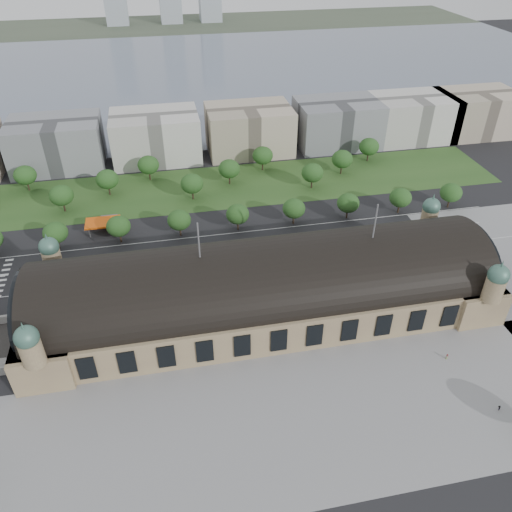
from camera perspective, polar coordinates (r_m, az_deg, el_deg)
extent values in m
plane|color=black|center=(168.50, 0.95, -6.43)|extent=(900.00, 900.00, 0.00)
cube|color=tan|center=(164.56, 0.97, -4.87)|extent=(150.00, 40.00, 12.00)
cube|color=tan|center=(167.04, -22.32, -7.41)|extent=(16.00, 43.00, 12.00)
cube|color=tan|center=(187.72, 21.41, -1.94)|extent=(16.00, 43.00, 12.00)
cylinder|color=black|center=(160.76, 1.00, -3.23)|extent=(144.00, 37.60, 37.60)
cylinder|color=black|center=(163.64, -24.98, -5.51)|extent=(1.20, 32.00, 32.00)
cylinder|color=black|center=(186.47, 23.51, 0.26)|extent=(1.20, 32.00, 32.00)
cylinder|color=tan|center=(177.41, -22.20, -0.48)|extent=(6.00, 6.00, 8.00)
sphere|color=#446D5E|center=(174.49, -22.59, 0.98)|extent=(6.40, 6.40, 6.40)
cone|color=#446D5E|center=(172.44, -22.89, 2.08)|extent=(1.00, 1.00, 2.50)
cylinder|color=tan|center=(197.00, 19.12, 3.99)|extent=(6.00, 6.00, 8.00)
sphere|color=#446D5E|center=(194.37, 19.43, 5.37)|extent=(6.40, 6.40, 6.40)
cone|color=#446D5E|center=(192.54, 19.66, 6.40)|extent=(1.00, 1.00, 2.50)
cylinder|color=tan|center=(145.49, -24.23, -10.02)|extent=(6.00, 6.00, 8.00)
sphere|color=#446D5E|center=(141.91, -24.76, -8.43)|extent=(6.40, 6.40, 6.40)
cone|color=#446D5E|center=(139.39, -25.16, -7.23)|extent=(1.00, 1.00, 2.50)
cylinder|color=tan|center=(168.82, 25.52, -3.44)|extent=(6.00, 6.00, 8.00)
sphere|color=#446D5E|center=(165.75, 26.00, -1.95)|extent=(6.40, 6.40, 6.40)
cone|color=#446D5E|center=(163.60, 26.35, -0.83)|extent=(1.00, 1.00, 2.50)
cylinder|color=#59595B|center=(147.04, -6.57, 1.78)|extent=(0.50, 0.50, 12.00)
cylinder|color=#59595B|center=(159.55, 13.48, 3.89)|extent=(0.50, 0.50, 12.00)
cube|color=gray|center=(142.04, 9.01, -17.48)|extent=(190.00, 48.00, 0.12)
cube|color=black|center=(196.13, -7.11, 0.12)|extent=(260.00, 26.00, 0.10)
cube|color=#2A4E1F|center=(243.45, -7.18, 7.59)|extent=(300.00, 45.00, 0.10)
cube|color=#E1540D|center=(215.48, -17.12, 3.70)|extent=(14.00, 9.00, 0.70)
cube|color=#59595B|center=(221.93, -16.40, 3.87)|extent=(7.00, 5.00, 3.20)
cylinder|color=#59595B|center=(220.23, -18.38, 3.40)|extent=(0.50, 0.50, 4.40)
cylinder|color=#59595B|center=(218.85, -15.55, 3.75)|extent=(0.50, 0.50, 4.40)
cylinder|color=#59595B|center=(214.80, -18.49, 2.51)|extent=(0.50, 0.50, 4.40)
cylinder|color=#59595B|center=(213.38, -15.59, 2.87)|extent=(0.50, 0.50, 4.40)
cube|color=slate|center=(436.27, -7.80, 20.12)|extent=(700.00, 320.00, 0.08)
cube|color=#44513D|center=(631.36, -9.51, 24.67)|extent=(700.00, 120.00, 0.14)
cube|color=gray|center=(279.63, -21.82, 11.82)|extent=(45.00, 32.00, 24.00)
cube|color=silver|center=(274.65, -11.37, 13.25)|extent=(45.00, 32.00, 24.00)
cube|color=#C1AF98|center=(278.69, -0.78, 14.25)|extent=(45.00, 32.00, 24.00)
cube|color=gray|center=(291.38, 9.27, 14.77)|extent=(45.00, 32.00, 24.00)
cube|color=silver|center=(309.34, 17.42, 14.87)|extent=(45.00, 32.00, 24.00)
cube|color=#C1AF98|center=(329.67, 23.81, 14.74)|extent=(45.00, 32.00, 24.00)
cylinder|color=#2D2116|center=(212.06, -21.65, 1.30)|extent=(0.70, 0.70, 4.32)
ellipsoid|color=#1C4217|center=(209.37, -21.95, 2.49)|extent=(9.60, 9.60, 8.16)
cylinder|color=#2D2116|center=(208.34, -15.22, 2.07)|extent=(0.70, 0.70, 4.32)
ellipsoid|color=#1C4217|center=(205.60, -15.45, 3.30)|extent=(9.60, 9.60, 8.16)
cylinder|color=#2D2116|center=(207.34, -8.65, 2.83)|extent=(0.70, 0.70, 4.32)
ellipsoid|color=#1C4217|center=(204.59, -8.78, 4.08)|extent=(9.60, 9.60, 8.16)
cylinder|color=#2D2116|center=(209.11, -2.09, 3.55)|extent=(0.70, 0.70, 4.32)
ellipsoid|color=#1C4217|center=(206.38, -2.12, 4.80)|extent=(9.60, 9.60, 8.16)
cylinder|color=#2D2116|center=(213.58, 4.29, 4.21)|extent=(0.70, 0.70, 4.32)
ellipsoid|color=#1C4217|center=(210.91, 4.35, 5.44)|extent=(9.60, 9.60, 8.16)
cylinder|color=#2D2116|center=(220.59, 10.34, 4.78)|extent=(0.70, 0.70, 4.32)
ellipsoid|color=#1C4217|center=(218.00, 10.49, 5.98)|extent=(9.60, 9.60, 8.16)
cylinder|color=#2D2116|center=(229.90, 15.98, 5.27)|extent=(0.70, 0.70, 4.32)
ellipsoid|color=#1C4217|center=(227.42, 16.19, 6.42)|extent=(9.60, 9.60, 8.16)
cylinder|color=#2D2116|center=(241.24, 21.13, 5.67)|extent=(0.70, 0.70, 4.32)
ellipsoid|color=#1C4217|center=(238.88, 21.40, 6.77)|extent=(9.60, 9.60, 8.16)
cylinder|color=#2D2116|center=(262.69, -24.58, 7.28)|extent=(0.70, 0.70, 4.68)
ellipsoid|color=#1C4217|center=(260.35, -24.89, 8.38)|extent=(10.40, 10.40, 8.84)
cylinder|color=#2D2116|center=(237.62, -21.07, 5.27)|extent=(0.70, 0.70, 4.68)
ellipsoid|color=#1C4217|center=(235.03, -21.36, 6.48)|extent=(10.40, 10.40, 8.84)
cylinder|color=#2D2116|center=(245.30, -16.42, 7.21)|extent=(0.70, 0.70, 4.68)
ellipsoid|color=#1C4217|center=(242.79, -16.64, 8.40)|extent=(10.40, 10.40, 8.84)
cylinder|color=#2D2116|center=(254.73, -12.04, 8.98)|extent=(0.70, 0.70, 4.68)
ellipsoid|color=#1C4217|center=(252.32, -12.20, 10.14)|extent=(10.40, 10.40, 8.84)
cylinder|color=#2D2116|center=(233.47, -7.23, 6.96)|extent=(0.70, 0.70, 4.68)
ellipsoid|color=#1C4217|center=(230.84, -7.33, 8.21)|extent=(10.40, 10.40, 8.84)
cylinder|color=#2D2116|center=(245.73, -3.04, 8.72)|extent=(0.70, 0.70, 4.68)
ellipsoid|color=#1C4217|center=(243.23, -3.08, 9.92)|extent=(10.40, 10.40, 8.84)
cylinder|color=#2D2116|center=(259.36, 0.76, 10.26)|extent=(0.70, 0.70, 4.68)
ellipsoid|color=#1C4217|center=(256.99, 0.77, 11.42)|extent=(10.40, 10.40, 8.84)
cylinder|color=#2D2116|center=(243.01, 6.38, 8.22)|extent=(0.70, 0.70, 4.68)
ellipsoid|color=#1C4217|center=(240.48, 6.47, 9.44)|extent=(10.40, 10.40, 8.84)
cylinder|color=#2D2116|center=(259.03, 9.70, 9.72)|extent=(0.70, 0.70, 4.68)
ellipsoid|color=#1C4217|center=(256.66, 9.82, 10.87)|extent=(10.40, 10.40, 8.84)
cylinder|color=#2D2116|center=(275.95, 12.64, 11.00)|extent=(0.70, 0.70, 4.68)
ellipsoid|color=#1C4217|center=(273.72, 12.80, 12.09)|extent=(10.40, 10.40, 8.84)
imported|color=maroon|center=(197.65, -13.25, -0.10)|extent=(4.77, 2.21, 1.35)
imported|color=#575B5F|center=(211.88, 12.34, 2.71)|extent=(4.97, 1.98, 1.61)
imported|color=silver|center=(219.34, 17.37, 3.01)|extent=(5.42, 2.92, 1.45)
imported|color=black|center=(192.33, -24.82, -3.91)|extent=(5.03, 3.36, 1.57)
imported|color=maroon|center=(182.80, -14.75, -3.62)|extent=(5.96, 4.92, 1.51)
imported|color=#192046|center=(186.24, -15.42, -2.95)|extent=(4.87, 4.50, 1.37)
imported|color=#575B5F|center=(183.72, -16.95, -3.88)|extent=(4.14, 3.21, 1.32)
imported|color=silver|center=(186.03, -14.84, -2.89)|extent=(4.46, 3.33, 1.41)
imported|color=#989CA0|center=(185.21, -11.25, -2.49)|extent=(5.37, 4.12, 1.35)
imported|color=black|center=(182.16, -5.99, -2.67)|extent=(4.62, 4.00, 1.28)
imported|color=#AA231B|center=(187.75, -1.42, -0.73)|extent=(12.54, 3.88, 3.44)
imported|color=silver|center=(191.27, 4.26, -0.06)|extent=(12.73, 4.17, 3.48)
imported|color=#BCB6AE|center=(190.68, 2.14, -0.18)|extent=(11.20, 3.56, 3.07)
imported|color=gray|center=(163.13, 20.99, -10.70)|extent=(0.97, 0.63, 1.87)
imported|color=gray|center=(155.19, 26.02, -15.37)|extent=(0.97, 1.23, 1.75)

